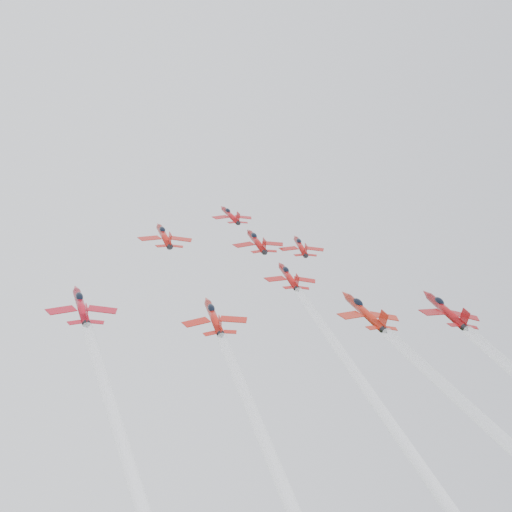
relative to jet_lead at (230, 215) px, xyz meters
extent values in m
cylinder|color=#A50F14|center=(0.00, -0.29, -0.23)|extent=(0.99, 8.33, 5.21)
cone|color=#A50F14|center=(0.00, 4.50, 2.41)|extent=(0.99, 2.21, 1.82)
cone|color=black|center=(0.00, -4.69, -2.67)|extent=(0.99, 1.42, 1.38)
ellipsoid|color=black|center=(0.00, 1.30, 1.16)|extent=(0.90, 2.12, 1.66)
cube|color=#A50F14|center=(-2.42, -0.90, -0.62)|extent=(3.69, 2.44, 0.86)
cube|color=#A50F14|center=(2.42, -0.90, -0.62)|extent=(3.69, 2.44, 0.86)
cube|color=#A50F14|center=(0.00, -4.27, -1.20)|extent=(0.11, 2.28, 2.35)
cube|color=#A50F14|center=(-1.26, -3.90, -2.23)|extent=(1.77, 1.21, 0.50)
cube|color=#A50F14|center=(1.26, -3.90, -2.23)|extent=(1.77, 1.21, 0.50)
cylinder|color=#AE1710|center=(-15.53, -13.22, -7.38)|extent=(1.14, 9.61, 6.00)
cone|color=#AE1710|center=(-15.53, -7.69, -4.33)|extent=(1.14, 2.54, 2.10)
cone|color=black|center=(-15.53, -18.29, -10.18)|extent=(1.14, 1.64, 1.60)
ellipsoid|color=black|center=(-15.53, -11.38, -5.78)|extent=(1.03, 2.44, 1.92)
cube|color=#AE1710|center=(-18.32, -13.92, -7.83)|extent=(4.26, 2.81, 0.99)
cube|color=#AE1710|center=(-12.73, -13.92, -7.83)|extent=(4.26, 2.81, 0.99)
cube|color=#AE1710|center=(-15.53, -17.80, -8.50)|extent=(0.12, 2.63, 2.71)
cube|color=#AE1710|center=(-16.98, -17.38, -9.68)|extent=(2.04, 1.40, 0.57)
cube|color=#AE1710|center=(-14.08, -17.38, -9.68)|extent=(2.04, 1.40, 0.57)
cylinder|color=#9F100F|center=(1.57, -13.83, -7.72)|extent=(1.12, 9.43, 5.89)
cone|color=#9F100F|center=(1.57, -8.41, -4.72)|extent=(1.12, 2.50, 2.06)
cone|color=black|center=(1.57, -18.80, -10.47)|extent=(1.12, 1.61, 1.57)
ellipsoid|color=black|center=(1.57, -12.03, -6.14)|extent=(1.02, 2.40, 1.88)
cube|color=#9F100F|center=(-1.17, -14.51, -8.15)|extent=(4.18, 2.76, 0.97)
cube|color=#9F100F|center=(4.31, -14.51, -8.15)|extent=(4.18, 2.76, 0.97)
cube|color=#9F100F|center=(1.57, -18.33, -8.81)|extent=(0.12, 2.58, 2.66)
cube|color=#9F100F|center=(0.15, -17.91, -9.98)|extent=(2.01, 1.37, 0.56)
cube|color=#9F100F|center=(2.99, -17.91, -9.98)|extent=(2.01, 1.37, 0.56)
cylinder|color=#A4120F|center=(9.66, -15.16, -8.45)|extent=(0.99, 8.36, 5.23)
cone|color=#A4120F|center=(9.66, -10.35, -5.79)|extent=(0.99, 2.21, 1.83)
cone|color=black|center=(9.66, -19.57, -10.89)|extent=(0.99, 1.43, 1.39)
ellipsoid|color=black|center=(9.66, -13.56, -7.06)|extent=(0.90, 2.13, 1.67)
cube|color=#A4120F|center=(7.23, -15.76, -8.84)|extent=(3.71, 2.45, 0.86)
cube|color=#A4120F|center=(12.09, -15.76, -8.84)|extent=(3.71, 2.45, 0.86)
cube|color=#A4120F|center=(9.66, -19.15, -9.42)|extent=(0.11, 2.29, 2.36)
cube|color=#A4120F|center=(8.40, -18.78, -10.46)|extent=(1.78, 1.21, 0.50)
cube|color=#A4120F|center=(10.92, -18.78, -10.46)|extent=(1.78, 1.21, 0.50)
cylinder|color=#A81110|center=(2.74, -28.25, -15.69)|extent=(1.02, 8.62, 5.39)
cone|color=#A81110|center=(2.74, -23.29, -12.95)|extent=(1.02, 2.28, 1.88)
cone|color=black|center=(2.74, -32.80, -18.21)|extent=(1.02, 1.47, 1.43)
ellipsoid|color=black|center=(2.74, -26.60, -14.25)|extent=(0.93, 2.19, 1.72)
cube|color=#A81110|center=(0.24, -28.87, -16.09)|extent=(3.82, 2.52, 0.89)
cube|color=#A81110|center=(5.25, -28.87, -16.09)|extent=(3.82, 2.52, 0.89)
cube|color=#A81110|center=(2.74, -32.36, -16.69)|extent=(0.11, 2.36, 2.43)
cube|color=#A81110|center=(1.44, -31.99, -17.76)|extent=(1.83, 1.25, 0.51)
cube|color=#A81110|center=(4.04, -31.99, -17.76)|extent=(1.83, 1.25, 0.51)
cylinder|color=white|center=(2.74, -69.70, -38.61)|extent=(1.30, 73.78, 41.58)
cylinder|color=#A8101F|center=(-30.77, -39.59, -21.96)|extent=(1.10, 9.30, 5.81)
cone|color=#A8101F|center=(-30.77, -34.24, -19.00)|extent=(1.10, 2.46, 2.03)
cone|color=black|center=(-30.77, -44.50, -24.68)|extent=(1.10, 1.59, 1.55)
ellipsoid|color=black|center=(-30.77, -37.81, -20.41)|extent=(1.00, 2.37, 1.86)
cube|color=#A8101F|center=(-33.47, -40.27, -22.39)|extent=(4.12, 2.72, 0.96)
cube|color=#A8101F|center=(-28.06, -40.27, -22.39)|extent=(4.12, 2.72, 0.96)
cube|color=#A8101F|center=(-30.77, -44.03, -23.04)|extent=(0.12, 2.55, 2.63)
cube|color=#A8101F|center=(-32.17, -43.62, -24.19)|extent=(1.98, 1.35, 0.56)
cube|color=#A8101F|center=(-29.36, -43.62, -24.19)|extent=(1.98, 1.35, 0.56)
cylinder|color=#B21A10|center=(-12.99, -42.00, -23.30)|extent=(1.06, 8.96, 5.60)
cone|color=#B21A10|center=(-12.99, -36.85, -20.45)|extent=(1.06, 2.37, 1.96)
cone|color=black|center=(-12.99, -46.73, -25.91)|extent=(1.06, 1.53, 1.49)
ellipsoid|color=black|center=(-12.99, -40.29, -21.80)|extent=(0.96, 2.28, 1.79)
cube|color=#B21A10|center=(-15.60, -42.65, -23.71)|extent=(3.97, 2.62, 0.92)
cube|color=#B21A10|center=(-10.39, -42.65, -23.71)|extent=(3.97, 2.62, 0.92)
cube|color=#B21A10|center=(-12.99, -46.28, -24.34)|extent=(0.12, 2.45, 2.53)
cube|color=#B21A10|center=(-14.35, -45.88, -25.44)|extent=(1.91, 1.30, 0.53)
cube|color=#B21A10|center=(-11.64, -45.88, -25.44)|extent=(1.91, 1.30, 0.53)
cylinder|color=#AE1F10|center=(10.88, -39.74, -22.05)|extent=(1.20, 10.13, 6.33)
cone|color=#AE1F10|center=(10.88, -33.92, -18.83)|extent=(1.20, 2.68, 2.21)
cone|color=black|center=(10.88, -45.09, -25.00)|extent=(1.20, 1.73, 1.68)
ellipsoid|color=black|center=(10.88, -37.81, -20.36)|extent=(1.09, 2.58, 2.02)
cube|color=#AE1F10|center=(7.93, -40.48, -22.52)|extent=(4.49, 2.97, 1.05)
cube|color=#AE1F10|center=(13.82, -40.48, -22.52)|extent=(4.49, 2.97, 1.05)
cube|color=#AE1F10|center=(10.88, -44.58, -23.22)|extent=(0.13, 2.77, 2.86)
cube|color=#AE1F10|center=(9.35, -44.13, -24.47)|extent=(2.15, 1.47, 0.60)
cube|color=#AE1F10|center=(12.40, -44.13, -24.47)|extent=(2.15, 1.47, 0.60)
cylinder|color=maroon|center=(25.34, -38.72, -21.48)|extent=(1.23, 10.36, 6.48)
cone|color=maroon|center=(25.34, -32.76, -18.19)|extent=(1.23, 2.74, 2.26)
cone|color=black|center=(25.34, -44.19, -24.51)|extent=(1.23, 1.77, 1.72)
ellipsoid|color=black|center=(25.34, -36.74, -19.75)|extent=(1.12, 2.64, 2.07)
cube|color=maroon|center=(22.33, -39.47, -21.96)|extent=(4.59, 3.03, 1.07)
cube|color=maroon|center=(28.35, -39.47, -21.96)|extent=(4.59, 3.03, 1.07)
cube|color=maroon|center=(25.34, -43.67, -22.69)|extent=(0.13, 2.84, 2.93)
cube|color=maroon|center=(23.78, -43.21, -23.97)|extent=(2.21, 1.51, 0.62)
cube|color=maroon|center=(26.90, -43.21, -23.97)|extent=(2.21, 1.51, 0.62)
camera|label=1|loc=(-35.26, -138.14, -28.53)|focal=50.00mm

